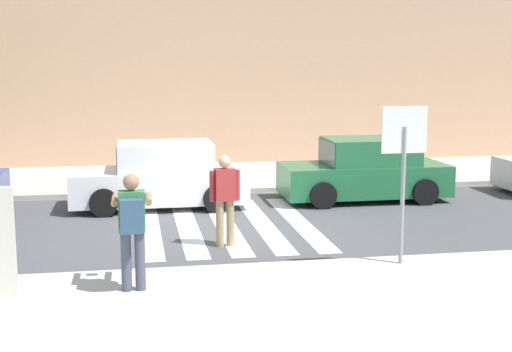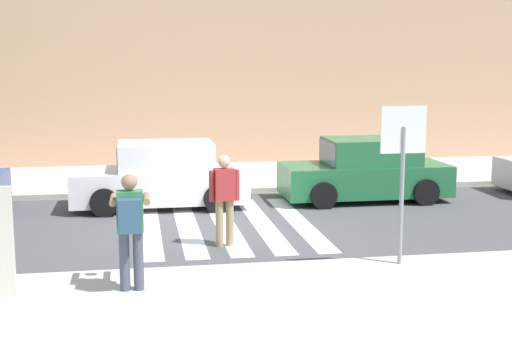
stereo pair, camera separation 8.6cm
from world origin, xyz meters
TOP-DOWN VIEW (x-y plane):
  - ground_plane at (0.00, 0.00)m, footprint 120.00×120.00m
  - sidewalk_near at (0.00, -6.20)m, footprint 60.00×6.00m
  - sidewalk_far at (0.00, 6.00)m, footprint 60.00×4.80m
  - building_facade_far at (0.00, 10.40)m, footprint 56.00×4.00m
  - crosswalk_stripe_0 at (-1.60, 0.20)m, footprint 0.44×5.20m
  - crosswalk_stripe_1 at (-0.80, 0.20)m, footprint 0.44×5.20m
  - crosswalk_stripe_2 at (0.00, 0.20)m, footprint 0.44×5.20m
  - crosswalk_stripe_3 at (0.80, 0.20)m, footprint 0.44×5.20m
  - crosswalk_stripe_4 at (1.60, 0.20)m, footprint 0.44×5.20m
  - stop_sign at (2.43, -3.63)m, footprint 0.76×0.08m
  - photographer_with_backpack at (-1.94, -4.32)m, footprint 0.58×0.84m
  - pedestrian_crossing at (-0.22, -1.54)m, footprint 0.58×0.28m
  - parked_car_white at (-1.25, 2.30)m, footprint 4.10×1.92m
  - parked_car_green at (3.80, 2.30)m, footprint 4.10×1.92m

SIDE VIEW (x-z plane):
  - ground_plane at x=0.00m, z-range 0.00..0.00m
  - crosswalk_stripe_0 at x=-1.60m, z-range 0.00..0.01m
  - crosswalk_stripe_1 at x=-0.80m, z-range 0.00..0.01m
  - crosswalk_stripe_2 at x=0.00m, z-range 0.00..0.01m
  - crosswalk_stripe_3 at x=0.80m, z-range 0.00..0.01m
  - crosswalk_stripe_4 at x=1.60m, z-range 0.00..0.01m
  - sidewalk_near at x=0.00m, z-range 0.00..0.14m
  - sidewalk_far at x=0.00m, z-range 0.00..0.14m
  - parked_car_white at x=-1.25m, z-range -0.05..1.50m
  - parked_car_green at x=3.80m, z-range -0.05..1.50m
  - pedestrian_crossing at x=-0.22m, z-range 0.11..1.84m
  - photographer_with_backpack at x=-1.94m, z-range 0.31..2.03m
  - stop_sign at x=2.43m, z-range 0.74..3.34m
  - building_facade_far at x=0.00m, z-range 0.00..6.89m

